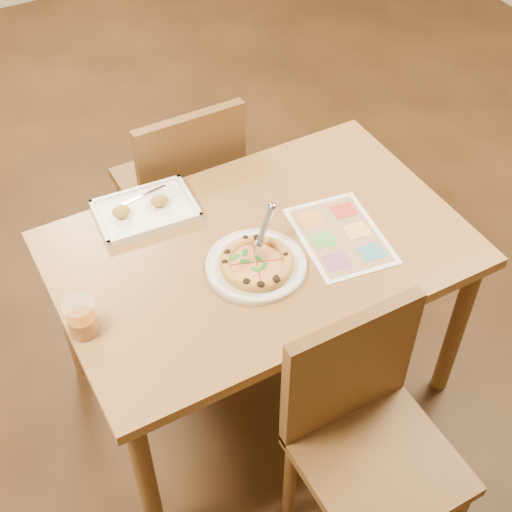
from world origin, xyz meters
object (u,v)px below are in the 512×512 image
dining_table (260,264)px  pizza_cutter (263,233)px  chair_far (184,177)px  pizza (257,263)px  glass_tumbler (82,320)px  plate (256,265)px  menu (340,235)px  chair_near (364,416)px  appetizer_tray (145,211)px

dining_table → pizza_cutter: pizza_cutter is taller
chair_far → pizza: chair_far is taller
chair_far → glass_tumbler: size_ratio=4.11×
plate → menu: (0.30, -0.01, -0.01)m
dining_table → chair_far: chair_far is taller
plate → pizza: (-0.00, -0.01, 0.02)m
chair_far → pizza_cutter: 0.68m
plate → pizza_cutter: size_ratio=2.29×
dining_table → chair_near: size_ratio=2.77×
glass_tumbler → dining_table: bearing=5.5°
pizza_cutter → menu: size_ratio=0.38×
chair_near → menu: size_ratio=1.30×
chair_near → chair_far: (-0.00, 1.20, 0.00)m
pizza → plate: bearing=71.5°
dining_table → chair_far: size_ratio=2.77×
appetizer_tray → chair_far: bearing=47.6°
pizza_cutter → menu: pizza_cutter is taller
dining_table → pizza: 0.15m
chair_far → glass_tumbler: bearing=47.5°
plate → glass_tumbler: size_ratio=2.72×
dining_table → pizza_cutter: size_ratio=9.57×
chair_far → plate: bearing=85.1°
pizza → glass_tumbler: glass_tumbler is taller
pizza → menu: 0.31m
chair_far → plate: chair_far is taller
plate → menu: bearing=-1.8°
chair_near → glass_tumbler: bearing=138.0°
chair_near → chair_far: bearing=90.0°
chair_near → appetizer_tray: size_ratio=1.39×
pizza → dining_table: bearing=54.3°
chair_far → menu: (0.25, -0.69, 0.16)m
pizza_cutter → glass_tumbler: 0.60m
pizza_cutter → appetizer_tray: size_ratio=0.40×
plate → chair_near: bearing=-83.7°
pizza → chair_far: bearing=84.9°
menu → glass_tumbler: bearing=178.1°
pizza_cutter → menu: (0.26, -0.05, -0.09)m
pizza_cutter → appetizer_tray: 0.44m
glass_tumbler → menu: size_ratio=0.32×
chair_near → appetizer_tray: (-0.26, 0.92, 0.17)m
plate → pizza: 0.02m
chair_far → menu: bearing=109.7°
pizza_cutter → chair_near: bearing=-130.7°
dining_table → menu: size_ratio=3.60×
chair_far → pizza: bearing=84.9°
chair_far → pizza_cutter: chair_far is taller
chair_near → pizza: chair_near is taller
chair_near → pizza_cutter: size_ratio=3.46×
chair_far → plate: (-0.06, -0.68, 0.16)m
menu → pizza_cutter: bearing=168.9°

